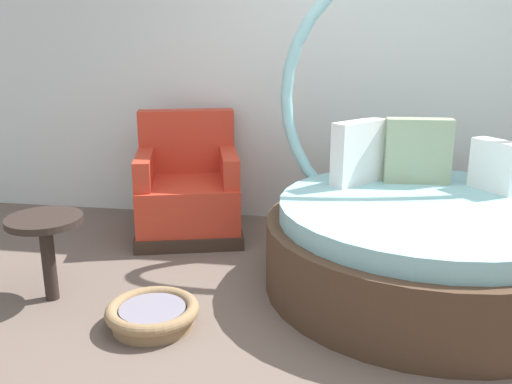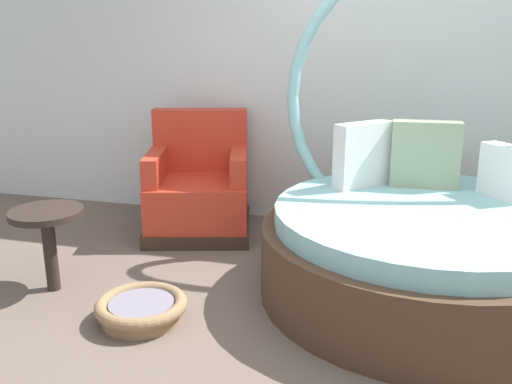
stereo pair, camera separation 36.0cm
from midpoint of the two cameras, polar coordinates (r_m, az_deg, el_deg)
name	(u,v)px [view 1 (the left image)]	position (r m, az deg, el deg)	size (l,w,h in m)	color
ground_plane	(348,344)	(3.03, 5.86, -15.18)	(8.00, 8.00, 0.02)	#66564C
back_wall	(357,56)	(4.59, 7.93, 13.47)	(8.00, 0.12, 2.71)	silver
round_daybed	(425,225)	(3.60, 14.06, -3.32)	(1.96, 1.96, 2.09)	#473323
red_armchair	(188,192)	(4.45, -9.21, -0.06)	(0.98, 0.98, 0.94)	#38281E
pet_basket	(153,314)	(3.20, -13.72, -12.01)	(0.51, 0.51, 0.13)	#8E704C
side_table	(46,232)	(3.55, -23.36, -3.81)	(0.44, 0.44, 0.52)	#2D231E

